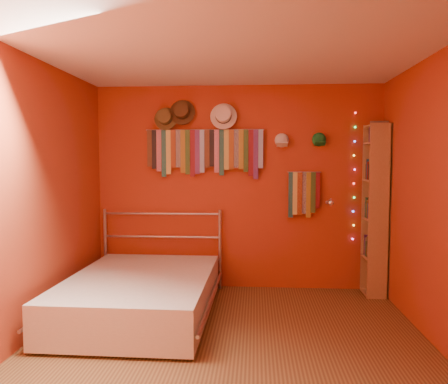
% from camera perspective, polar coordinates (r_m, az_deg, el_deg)
% --- Properties ---
extents(ground, '(3.50, 3.50, 0.00)m').
position_cam_1_polar(ground, '(3.97, 0.63, -19.32)').
color(ground, brown).
rests_on(ground, ground).
extents(back_wall, '(3.50, 0.02, 2.50)m').
position_cam_1_polar(back_wall, '(5.40, 1.78, 0.60)').
color(back_wall, '#A6391A').
rests_on(back_wall, ground).
extents(right_wall, '(0.02, 3.50, 2.50)m').
position_cam_1_polar(right_wall, '(3.96, 26.84, -1.09)').
color(right_wall, '#A6391A').
rests_on(right_wall, ground).
extents(left_wall, '(0.02, 3.50, 2.50)m').
position_cam_1_polar(left_wall, '(4.15, -24.25, -0.79)').
color(left_wall, '#A6391A').
rests_on(left_wall, ground).
extents(ceiling, '(3.50, 3.50, 0.02)m').
position_cam_1_polar(ceiling, '(3.76, 0.66, 18.30)').
color(ceiling, white).
rests_on(ceiling, back_wall).
extents(tie_rack, '(1.45, 0.03, 0.61)m').
position_cam_1_polar(tie_rack, '(5.36, -2.52, 5.52)').
color(tie_rack, '#ABABB0').
rests_on(tie_rack, back_wall).
extents(small_tie_rack, '(0.40, 0.03, 0.56)m').
position_cam_1_polar(small_tie_rack, '(5.37, 10.37, -0.06)').
color(small_tie_rack, '#ABABB0').
rests_on(small_tie_rack, back_wall).
extents(fedora_olive, '(0.28, 0.15, 0.28)m').
position_cam_1_polar(fedora_olive, '(5.43, -7.70, 9.57)').
color(fedora_olive, brown).
rests_on(fedora_olive, back_wall).
extents(fedora_brown, '(0.31, 0.17, 0.31)m').
position_cam_1_polar(fedora_brown, '(5.40, -5.55, 10.45)').
color(fedora_brown, '#473019').
rests_on(fedora_brown, back_wall).
extents(fedora_white, '(0.32, 0.18, 0.32)m').
position_cam_1_polar(fedora_white, '(5.33, -0.09, 10.00)').
color(fedora_white, white).
rests_on(fedora_white, back_wall).
extents(cap_white, '(0.18, 0.22, 0.18)m').
position_cam_1_polar(cap_white, '(5.35, 7.55, 6.69)').
color(cap_white, white).
rests_on(cap_white, back_wall).
extents(cap_green, '(0.17, 0.22, 0.17)m').
position_cam_1_polar(cap_green, '(5.39, 12.30, 6.71)').
color(cap_green, '#1B7A30').
rests_on(cap_green, back_wall).
extents(fairy_lights, '(0.04, 0.02, 1.54)m').
position_cam_1_polar(fairy_lights, '(5.48, 16.63, 1.94)').
color(fairy_lights, '#FF3333').
rests_on(fairy_lights, back_wall).
extents(reading_lamp, '(0.07, 0.31, 0.09)m').
position_cam_1_polar(reading_lamp, '(5.24, 13.71, -1.35)').
color(reading_lamp, '#ABABB0').
rests_on(reading_lamp, back_wall).
extents(bookshelf, '(0.25, 0.34, 2.00)m').
position_cam_1_polar(bookshelf, '(5.39, 19.57, -2.12)').
color(bookshelf, olive).
rests_on(bookshelf, ground).
extents(bed, '(1.50, 2.04, 0.98)m').
position_cam_1_polar(bed, '(4.62, -10.81, -12.99)').
color(bed, '#ABABB0').
rests_on(bed, ground).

